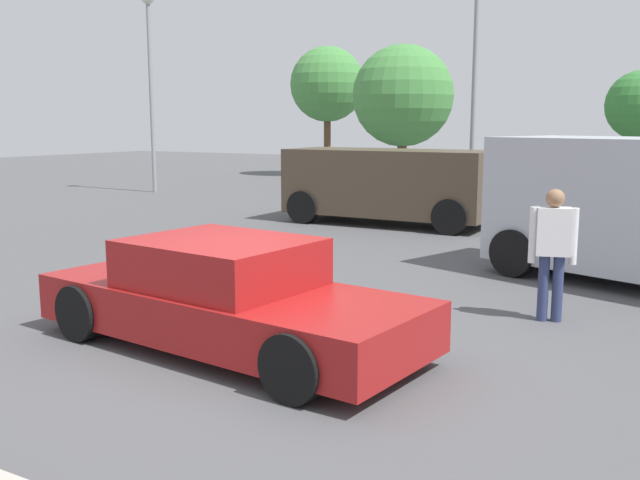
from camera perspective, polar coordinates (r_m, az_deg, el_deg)
ground_plane at (r=7.64m, az=-5.31°, el=-9.12°), size 80.00×80.00×0.00m
sedan_foreground at (r=7.75m, az=-7.55°, el=-4.64°), size 4.62×2.22×1.19m
suv_dark at (r=17.07m, az=5.53°, el=4.59°), size 4.94×2.07×1.79m
pedestrian at (r=9.05m, az=18.28°, el=-0.27°), size 0.55×0.35×1.64m
light_post_mid at (r=25.70m, az=-13.56°, el=14.04°), size 0.44×0.44×6.83m
light_post_far at (r=20.64m, az=12.44°, el=14.85°), size 0.44×0.44×6.57m
tree_back_center at (r=32.77m, az=0.60°, el=12.43°), size 3.38×3.38×5.83m
tree_far_right at (r=25.88m, az=6.71°, el=11.46°), size 3.61×3.61×5.18m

